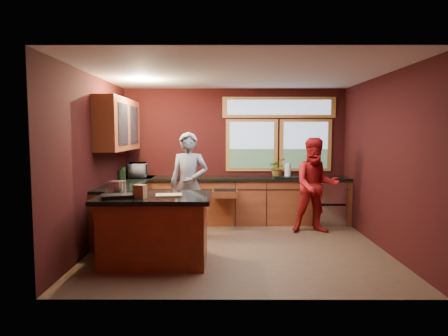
{
  "coord_description": "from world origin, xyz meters",
  "views": [
    {
      "loc": [
        -0.2,
        -6.18,
        1.8
      ],
      "look_at": [
        -0.21,
        0.4,
        1.22
      ],
      "focal_mm": 32.0,
      "sensor_mm": 36.0,
      "label": 1
    }
  ],
  "objects_px": {
    "island": "(155,228)",
    "person_grey": "(189,185)",
    "stock_pot": "(118,187)",
    "cutting_board": "(169,195)",
    "person_red": "(316,185)"
  },
  "relations": [
    {
      "from": "person_grey",
      "to": "stock_pot",
      "type": "distance_m",
      "value": 1.47
    },
    {
      "from": "person_grey",
      "to": "stock_pot",
      "type": "relative_size",
      "value": 7.57
    },
    {
      "from": "stock_pot",
      "to": "person_red",
      "type": "bearing_deg",
      "value": 25.98
    },
    {
      "from": "person_red",
      "to": "cutting_board",
      "type": "height_order",
      "value": "person_red"
    },
    {
      "from": "island",
      "to": "stock_pot",
      "type": "relative_size",
      "value": 6.46
    },
    {
      "from": "person_grey",
      "to": "cutting_board",
      "type": "height_order",
      "value": "person_grey"
    },
    {
      "from": "person_grey",
      "to": "stock_pot",
      "type": "bearing_deg",
      "value": -117.64
    },
    {
      "from": "person_red",
      "to": "cutting_board",
      "type": "bearing_deg",
      "value": -144.9
    },
    {
      "from": "island",
      "to": "person_grey",
      "type": "distance_m",
      "value": 1.42
    },
    {
      "from": "cutting_board",
      "to": "stock_pot",
      "type": "bearing_deg",
      "value": 165.07
    },
    {
      "from": "person_red",
      "to": "person_grey",
      "type": "bearing_deg",
      "value": -171.02
    },
    {
      "from": "island",
      "to": "person_grey",
      "type": "height_order",
      "value": "person_grey"
    },
    {
      "from": "person_red",
      "to": "island",
      "type": "bearing_deg",
      "value": -147.81
    },
    {
      "from": "island",
      "to": "cutting_board",
      "type": "height_order",
      "value": "cutting_board"
    },
    {
      "from": "person_red",
      "to": "cutting_board",
      "type": "xyz_separation_m",
      "value": [
        -2.41,
        -1.74,
        0.1
      ]
    }
  ]
}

